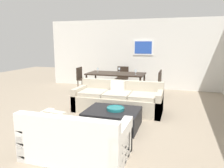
{
  "coord_description": "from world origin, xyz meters",
  "views": [
    {
      "loc": [
        1.43,
        -5.07,
        1.8
      ],
      "look_at": [
        -0.19,
        0.2,
        0.75
      ],
      "focal_mm": 34.86,
      "sensor_mm": 36.0,
      "label": 1
    }
  ],
  "objects": [
    {
      "name": "sofa_beige",
      "position": [
        -0.06,
        0.34,
        0.29
      ],
      "size": [
        2.31,
        0.9,
        0.78
      ],
      "color": "#B2A893",
      "rests_on": "ground"
    },
    {
      "name": "coffee_table",
      "position": [
        0.12,
        -0.78,
        0.19
      ],
      "size": [
        1.14,
        0.93,
        0.38
      ],
      "color": "black",
      "rests_on": "ground"
    },
    {
      "name": "dining_chair_left_far",
      "position": [
        -2.06,
        2.41,
        0.5
      ],
      "size": [
        0.44,
        0.44,
        0.88
      ],
      "color": "black",
      "rests_on": "ground"
    },
    {
      "name": "ground_plane",
      "position": [
        0.0,
        0.0,
        0.0
      ],
      "size": [
        18.0,
        18.0,
        0.0
      ],
      "primitive_type": "plane",
      "color": "gray"
    },
    {
      "name": "wine_glass_head",
      "position": [
        -0.66,
        2.62,
        0.86
      ],
      "size": [
        0.08,
        0.08,
        0.15
      ],
      "color": "silver",
      "rests_on": "dining_table"
    },
    {
      "name": "dining_chair_right_far",
      "position": [
        0.74,
        2.41,
        0.5
      ],
      "size": [
        0.44,
        0.44,
        0.88
      ],
      "color": "black",
      "rests_on": "ground"
    },
    {
      "name": "back_wall_unit",
      "position": [
        0.3,
        3.53,
        1.35
      ],
      "size": [
        8.4,
        0.09,
        2.7
      ],
      "color": "silver",
      "rests_on": "ground"
    },
    {
      "name": "dining_chair_head",
      "position": [
        -0.66,
        3.08,
        0.5
      ],
      "size": [
        0.44,
        0.44,
        0.88
      ],
      "color": "black",
      "rests_on": "ground"
    },
    {
      "name": "wine_glass_right_near",
      "position": [
        0.07,
        2.06,
        0.86
      ],
      "size": [
        0.07,
        0.07,
        0.17
      ],
      "color": "silver",
      "rests_on": "dining_table"
    },
    {
      "name": "dining_table",
      "position": [
        -0.66,
        2.18,
        0.69
      ],
      "size": [
        1.99,
        0.98,
        0.75
      ],
      "color": "black",
      "rests_on": "ground"
    },
    {
      "name": "loveseat_white",
      "position": [
        -0.06,
        -2.16,
        0.29
      ],
      "size": [
        1.61,
        0.9,
        0.78
      ],
      "color": "white",
      "rests_on": "ground"
    },
    {
      "name": "dining_chair_right_near",
      "position": [
        0.74,
        1.96,
        0.5
      ],
      "size": [
        0.44,
        0.44,
        0.88
      ],
      "color": "black",
      "rests_on": "ground"
    },
    {
      "name": "wine_glass_left_far",
      "position": [
        -1.38,
        2.31,
        0.86
      ],
      "size": [
        0.07,
        0.07,
        0.15
      ],
      "color": "silver",
      "rests_on": "dining_table"
    },
    {
      "name": "decorative_bowl",
      "position": [
        0.18,
        -0.77,
        0.41
      ],
      "size": [
        0.38,
        0.38,
        0.06
      ],
      "color": "#19666B",
      "rests_on": "coffee_table"
    }
  ]
}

